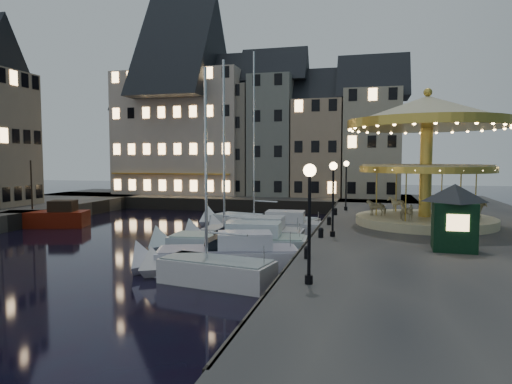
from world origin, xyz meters
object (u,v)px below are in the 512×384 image
(bollard_d, at_px, (335,211))
(motorboat_b, at_px, (220,258))
(carousel, at_px, (427,135))
(streetlamp_b, at_px, (333,188))
(motorboat_a, at_px, (206,271))
(ticket_kiosk, at_px, (455,205))
(streetlamp_c, at_px, (346,178))
(motorboat_f, at_px, (257,223))
(bollard_a, at_px, (307,252))
(motorboat_c, at_px, (231,243))
(motorboat_d, at_px, (246,236))
(streetlamp_a, at_px, (309,206))
(red_fishing_boat, at_px, (47,219))
(motorboat_e, at_px, (268,229))
(bollard_b, at_px, (321,232))
(bollard_c, at_px, (329,220))

(bollard_d, height_order, motorboat_b, motorboat_b)
(bollard_d, distance_m, motorboat_b, 14.84)
(carousel, bearing_deg, streetlamp_b, -132.06)
(motorboat_a, distance_m, ticket_kiosk, 12.13)
(streetlamp_c, xyz_separation_m, bollard_d, (-0.60, -3.50, -2.41))
(motorboat_f, bearing_deg, bollard_a, -68.29)
(carousel, distance_m, ticket_kiosk, 9.30)
(motorboat_c, distance_m, carousel, 14.56)
(streetlamp_c, height_order, motorboat_c, motorboat_c)
(motorboat_d, bearing_deg, motorboat_f, 97.85)
(streetlamp_a, bearing_deg, ticket_kiosk, 52.18)
(red_fishing_boat, bearing_deg, motorboat_f, 8.98)
(bollard_a, bearing_deg, red_fishing_boat, 151.72)
(bollard_d, bearing_deg, motorboat_a, -105.69)
(motorboat_a, bearing_deg, motorboat_e, 89.49)
(streetlamp_b, bearing_deg, bollard_d, 93.43)
(bollard_b, height_order, motorboat_a, motorboat_a)
(bollard_d, relative_size, motorboat_a, 0.06)
(streetlamp_a, xyz_separation_m, streetlamp_c, (0.00, 23.50, 0.00))
(bollard_c, bearing_deg, red_fishing_boat, 174.85)
(bollard_a, bearing_deg, motorboat_c, 132.16)
(bollard_c, bearing_deg, motorboat_c, -138.90)
(motorboat_b, bearing_deg, carousel, 43.25)
(bollard_d, distance_m, carousel, 9.14)
(streetlamp_c, distance_m, bollard_d, 4.29)
(streetlamp_b, height_order, bollard_a, streetlamp_b)
(bollard_b, distance_m, motorboat_c, 5.40)
(bollard_d, distance_m, motorboat_e, 6.04)
(ticket_kiosk, bearing_deg, motorboat_f, 137.07)
(bollard_b, height_order, red_fishing_boat, red_fishing_boat)
(bollard_a, relative_size, motorboat_b, 0.07)
(motorboat_c, bearing_deg, bollard_b, -3.94)
(streetlamp_b, bearing_deg, carousel, 47.94)
(streetlamp_b, height_order, motorboat_a, motorboat_a)
(motorboat_e, distance_m, red_fishing_boat, 18.98)
(streetlamp_b, bearing_deg, motorboat_d, 155.12)
(streetlamp_b, xyz_separation_m, carousel, (5.52, 6.12, 3.16))
(motorboat_a, relative_size, motorboat_e, 1.27)
(motorboat_f, bearing_deg, motorboat_c, -85.18)
(bollard_a, bearing_deg, bollard_b, 90.00)
(bollard_d, xyz_separation_m, motorboat_d, (-5.19, -7.31, -0.96))
(bollard_a, height_order, bollard_c, same)
(streetlamp_a, bearing_deg, red_fishing_boat, 145.36)
(motorboat_c, height_order, motorboat_d, motorboat_c)
(bollard_d, height_order, motorboat_a, motorboat_a)
(motorboat_d, relative_size, ticket_kiosk, 2.13)
(bollard_a, distance_m, motorboat_c, 7.97)
(streetlamp_c, height_order, bollard_a, streetlamp_c)
(streetlamp_a, relative_size, bollard_d, 7.32)
(streetlamp_c, relative_size, red_fishing_boat, 0.58)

